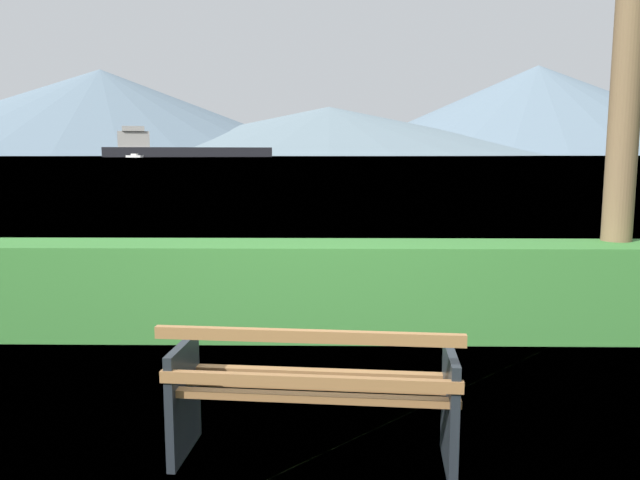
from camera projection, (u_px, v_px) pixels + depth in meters
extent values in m
plane|color=#567A38|center=(314.00, 457.00, 3.67)|extent=(1400.00, 1400.00, 0.00)
plane|color=#6B8EA3|center=(329.00, 156.00, 307.98)|extent=(620.00, 620.00, 0.00)
cube|color=olive|center=(310.00, 398.00, 3.42)|extent=(1.64, 0.21, 0.04)
cube|color=olive|center=(314.00, 385.00, 3.61)|extent=(1.64, 0.21, 0.04)
cube|color=olive|center=(318.00, 373.00, 3.80)|extent=(1.64, 0.21, 0.04)
cube|color=olive|center=(309.00, 381.00, 3.33)|extent=(1.64, 0.19, 0.06)
cube|color=olive|center=(307.00, 336.00, 3.25)|extent=(1.64, 0.19, 0.06)
cube|color=#1E2328|center=(183.00, 399.00, 3.69)|extent=(0.09, 0.51, 0.68)
cube|color=#1E2328|center=(450.00, 410.00, 3.53)|extent=(0.09, 0.51, 0.68)
cube|color=#387A33|center=(320.00, 289.00, 6.09)|extent=(11.11, 0.71, 0.92)
cylinder|color=brown|center=(628.00, 55.00, 5.95)|extent=(0.29, 0.29, 5.43)
cube|color=#232328|center=(189.00, 152.00, 272.72)|extent=(72.20, 31.36, 4.18)
cube|color=beige|center=(134.00, 139.00, 265.74)|extent=(15.31, 13.36, 6.68)
cube|color=beige|center=(133.00, 129.00, 265.13)|extent=(11.90, 13.32, 2.09)
cube|color=silver|center=(135.00, 156.00, 241.16)|extent=(6.90, 3.89, 0.86)
cube|color=silver|center=(134.00, 154.00, 241.06)|extent=(2.69, 2.08, 0.63)
cone|color=slate|center=(102.00, 112.00, 532.22)|extent=(384.84, 384.84, 72.15)
cone|color=slate|center=(329.00, 131.00, 534.95)|extent=(387.20, 387.20, 41.00)
cone|color=slate|center=(536.00, 110.00, 582.88)|extent=(380.64, 380.64, 82.52)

